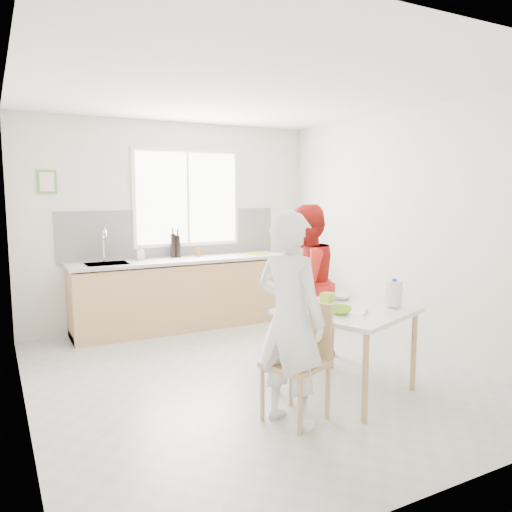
{
  "coord_description": "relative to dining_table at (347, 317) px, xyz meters",
  "views": [
    {
      "loc": [
        -2.17,
        -4.18,
        1.77
      ],
      "look_at": [
        0.17,
        0.2,
        1.14
      ],
      "focal_mm": 35.0,
      "sensor_mm": 36.0,
      "label": 1
    }
  ],
  "objects": [
    {
      "name": "dining_table",
      "position": [
        0.0,
        0.0,
        0.0
      ],
      "size": [
        1.27,
        1.27,
        0.76
      ],
      "rotation": [
        0.0,
        0.0,
        0.35
      ],
      "color": "silver",
      "rests_on": "ground"
    },
    {
      "name": "jar_amber",
      "position": [
        -0.28,
        2.82,
        0.32
      ],
      "size": [
        0.06,
        0.06,
        0.16
      ],
      "primitive_type": "cylinder",
      "color": "brown",
      "rests_on": "kitchen_counter"
    },
    {
      "name": "window",
      "position": [
        -0.36,
        3.0,
        1.02
      ],
      "size": [
        1.5,
        0.06,
        1.3
      ],
      "color": "white",
      "rests_on": "room_shell"
    },
    {
      "name": "milk_jug",
      "position": [
        0.4,
        -0.15,
        0.21
      ],
      "size": [
        0.19,
        0.14,
        0.24
      ],
      "rotation": [
        0.0,
        0.0,
        0.35
      ],
      "color": "white",
      "rests_on": "dining_table"
    },
    {
      "name": "room_shell",
      "position": [
        -0.56,
        0.77,
        0.96
      ],
      "size": [
        4.5,
        4.5,
        4.5
      ],
      "color": "silver",
      "rests_on": "ground"
    },
    {
      "name": "bowl_white",
      "position": [
        0.19,
        0.34,
        0.1
      ],
      "size": [
        0.26,
        0.26,
        0.05
      ],
      "primitive_type": "imported",
      "rotation": [
        0.0,
        0.0,
        0.35
      ],
      "color": "white",
      "rests_on": "dining_table"
    },
    {
      "name": "backsplash",
      "position": [
        -0.56,
        3.01,
        0.54
      ],
      "size": [
        3.0,
        0.02,
        0.65
      ],
      "primitive_type": "cube",
      "color": "white",
      "rests_on": "room_shell"
    },
    {
      "name": "green_box",
      "position": [
        -0.0,
        0.3,
        0.12
      ],
      "size": [
        0.13,
        0.13,
        0.09
      ],
      "primitive_type": "cube",
      "rotation": [
        0.0,
        0.0,
        0.35
      ],
      "color": "#93BE2B",
      "rests_on": "dining_table"
    },
    {
      "name": "soap_bottle",
      "position": [
        -1.07,
        2.83,
        0.34
      ],
      "size": [
        0.1,
        0.1,
        0.2
      ],
      "primitive_type": "imported",
      "rotation": [
        0.0,
        0.0,
        -0.14
      ],
      "color": "#999999",
      "rests_on": "kitchen_counter"
    },
    {
      "name": "cutting_board",
      "position": [
        0.56,
        2.71,
        0.25
      ],
      "size": [
        0.4,
        0.33,
        0.01
      ],
      "primitive_type": "cube",
      "rotation": [
        0.0,
        0.0,
        -0.25
      ],
      "color": "#9EBD2B",
      "rests_on": "kitchen_counter"
    },
    {
      "name": "wine_bottle_b",
      "position": [
        -0.55,
        2.88,
        0.39
      ],
      "size": [
        0.07,
        0.07,
        0.3
      ],
      "primitive_type": "cylinder",
      "color": "black",
      "rests_on": "kitchen_counter"
    },
    {
      "name": "kitchen_counter",
      "position": [
        -0.56,
        2.72,
        -0.26
      ],
      "size": [
        2.84,
        0.64,
        1.37
      ],
      "color": "tan",
      "rests_on": "ground"
    },
    {
      "name": "bowl_green",
      "position": [
        -0.17,
        -0.12,
        0.11
      ],
      "size": [
        0.25,
        0.25,
        0.06
      ],
      "primitive_type": "imported",
      "rotation": [
        0.0,
        0.0,
        0.35
      ],
      "color": "#88C12C",
      "rests_on": "dining_table"
    },
    {
      "name": "picture_frame",
      "position": [
        -2.11,
        3.01,
        1.22
      ],
      "size": [
        0.22,
        0.03,
        0.28
      ],
      "color": "#589744",
      "rests_on": "room_shell"
    },
    {
      "name": "chair_left",
      "position": [
        -0.64,
        -0.24,
        -0.17
      ],
      "size": [
        0.54,
        0.54,
        0.92
      ],
      "rotation": [
        0.0,
        0.0,
        -1.22
      ],
      "color": "tan",
      "rests_on": "ground"
    },
    {
      "name": "spoon",
      "position": [
        0.0,
        -0.23,
        0.09
      ],
      "size": [
        0.13,
        0.11,
        0.01
      ],
      "primitive_type": "cylinder",
      "rotation": [
        0.0,
        1.57,
        0.7
      ],
      "color": "#A5A5AA",
      "rests_on": "dining_table"
    },
    {
      "name": "person_white",
      "position": [
        -0.77,
        -0.29,
        0.14
      ],
      "size": [
        0.58,
        0.7,
        1.65
      ],
      "primitive_type": "imported",
      "rotation": [
        0.0,
        0.0,
        1.92
      ],
      "color": "white",
      "rests_on": "ground"
    },
    {
      "name": "ground",
      "position": [
        -0.56,
        0.77,
        -0.68
      ],
      "size": [
        4.5,
        4.5,
        0.0
      ],
      "primitive_type": "plane",
      "color": "#B7B7B2",
      "rests_on": "ground"
    },
    {
      "name": "wine_bottle_a",
      "position": [
        -0.61,
        2.88,
        0.4
      ],
      "size": [
        0.07,
        0.07,
        0.32
      ],
      "primitive_type": "cylinder",
      "color": "black",
      "rests_on": "kitchen_counter"
    },
    {
      "name": "chair_far",
      "position": [
        0.05,
        0.88,
        -0.23
      ],
      "size": [
        0.48,
        0.48,
        0.81
      ],
      "rotation": [
        0.0,
        0.0,
        0.35
      ],
      "color": "tan",
      "rests_on": "ground"
    },
    {
      "name": "person_red",
      "position": [
        0.16,
        0.91,
        0.15
      ],
      "size": [
        0.97,
        0.87,
        1.65
      ],
      "primitive_type": "imported",
      "rotation": [
        0.0,
        0.0,
        3.5
      ],
      "color": "red",
      "rests_on": "ground"
    }
  ]
}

